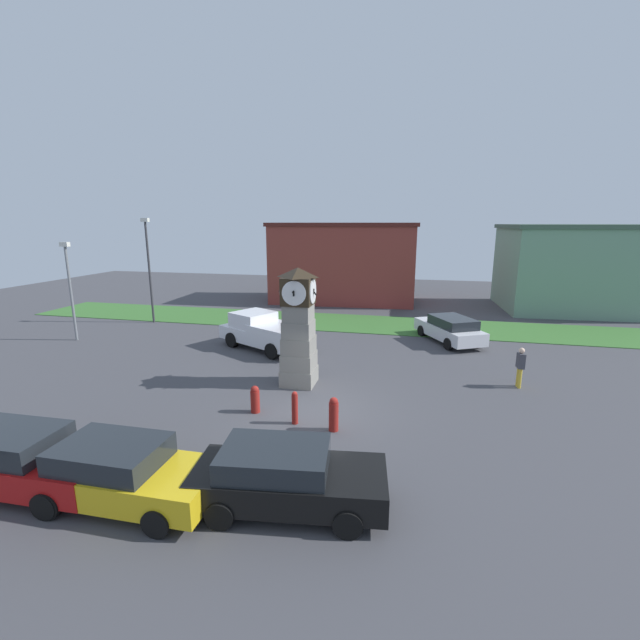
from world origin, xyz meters
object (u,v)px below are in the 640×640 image
(car_near_tower, at_px, (122,472))
(bollard_near_tower, at_px, (334,414))
(pickup_truck, at_px, (265,331))
(street_lamp_far_side, at_px, (149,264))
(pedestrian_crossing_lot, at_px, (520,365))
(street_lamp_near_road, at_px, (70,284))
(car_navy_sedan, at_px, (19,459))
(bollard_mid_row, at_px, (295,407))
(car_far_lot, at_px, (450,329))
(clock_tower, at_px, (299,329))
(bollard_far_row, at_px, (255,399))
(car_by_building, at_px, (286,477))

(car_near_tower, bearing_deg, bollard_near_tower, 47.87)
(pickup_truck, relative_size, street_lamp_far_side, 0.82)
(pedestrian_crossing_lot, bearing_deg, street_lamp_near_road, 174.87)
(car_near_tower, bearing_deg, car_navy_sedan, -177.78)
(bollard_mid_row, bearing_deg, bollard_near_tower, -8.07)
(car_far_lot, bearing_deg, bollard_mid_row, -116.11)
(street_lamp_near_road, bearing_deg, car_far_lot, 11.80)
(bollard_mid_row, bearing_deg, street_lamp_near_road, 154.40)
(pedestrian_crossing_lot, xyz_separation_m, street_lamp_near_road, (-22.79, 2.05, 2.27))
(bollard_near_tower, relative_size, street_lamp_far_side, 0.17)
(car_far_lot, xyz_separation_m, pedestrian_crossing_lot, (2.30, -6.33, 0.19))
(clock_tower, bearing_deg, bollard_far_row, -104.56)
(car_far_lot, height_order, street_lamp_far_side, street_lamp_far_side)
(car_near_tower, bearing_deg, bollard_far_row, 76.89)
(car_near_tower, distance_m, street_lamp_far_side, 20.05)
(car_navy_sedan, xyz_separation_m, street_lamp_near_road, (-9.25, 12.04, 2.43))
(car_by_building, bearing_deg, street_lamp_far_side, 131.44)
(bollard_near_tower, height_order, bollard_mid_row, same)
(clock_tower, distance_m, car_near_tower, 8.64)
(car_near_tower, height_order, street_lamp_far_side, street_lamp_far_side)
(car_by_building, relative_size, pickup_truck, 0.84)
(bollard_far_row, distance_m, car_navy_sedan, 6.78)
(car_navy_sedan, bearing_deg, pickup_truck, 82.42)
(bollard_mid_row, distance_m, pickup_truck, 8.87)
(car_near_tower, height_order, car_by_building, same)
(street_lamp_far_side, bearing_deg, car_far_lot, -1.88)
(bollard_near_tower, distance_m, street_lamp_far_side, 19.34)
(clock_tower, bearing_deg, car_navy_sedan, -119.91)
(pedestrian_crossing_lot, bearing_deg, pickup_truck, 166.44)
(street_lamp_far_side, bearing_deg, clock_tower, -34.54)
(car_near_tower, distance_m, car_far_lot, 18.27)
(car_far_lot, bearing_deg, car_navy_sedan, -124.55)
(car_by_building, height_order, car_far_lot, car_by_building)
(street_lamp_far_side, bearing_deg, car_navy_sedan, -65.76)
(pickup_truck, distance_m, street_lamp_far_side, 10.61)
(bollard_near_tower, height_order, street_lamp_near_road, street_lamp_near_road)
(pedestrian_crossing_lot, bearing_deg, car_navy_sedan, -143.56)
(bollard_near_tower, xyz_separation_m, street_lamp_far_side, (-14.61, 12.22, 3.32))
(bollard_far_row, relative_size, street_lamp_near_road, 0.18)
(car_by_building, bearing_deg, car_far_lot, 73.45)
(car_near_tower, height_order, pedestrian_crossing_lot, pedestrian_crossing_lot)
(bollard_far_row, bearing_deg, street_lamp_near_road, 153.57)
(car_navy_sedan, height_order, street_lamp_far_side, street_lamp_far_side)
(bollard_mid_row, distance_m, car_far_lot, 12.71)
(clock_tower, xyz_separation_m, bollard_mid_row, (0.83, -3.47, -1.74))
(bollard_near_tower, distance_m, car_navy_sedan, 8.43)
(car_near_tower, xyz_separation_m, pedestrian_crossing_lot, (10.72, 9.88, 0.18))
(clock_tower, bearing_deg, bollard_near_tower, -59.40)
(bollard_near_tower, distance_m, pickup_truck, 9.70)
(clock_tower, bearing_deg, pickup_truck, 124.81)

